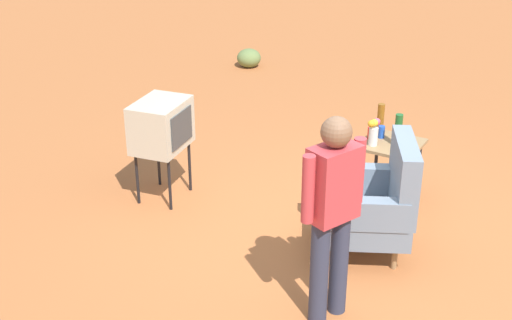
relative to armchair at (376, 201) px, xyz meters
name	(u,v)px	position (x,y,z in m)	size (l,w,h in m)	color
ground_plane	(340,244)	(0.05, -0.29, -0.50)	(60.00, 60.00, 0.00)	#AD6033
armchair	(376,201)	(0.00, 0.00, 0.00)	(1.03, 1.04, 1.06)	#937047
side_table	(391,152)	(-0.95, -0.22, 0.05)	(0.56, 0.56, 0.64)	black
tv_on_stand	(161,126)	(0.12, -2.20, 0.28)	(0.66, 0.53, 1.03)	black
person_standing	(332,208)	(1.03, 0.05, 0.44)	(0.54, 0.34, 1.64)	#2D3347
bottle_tall_amber	(381,118)	(-1.14, -0.43, 0.29)	(0.07, 0.07, 0.30)	brown
bottle_wine_green	(398,130)	(-0.91, -0.16, 0.30)	(0.07, 0.07, 0.32)	#1E5623
soda_can_red	(371,133)	(-0.93, -0.44, 0.20)	(0.07, 0.07, 0.12)	red
soda_can_blue	(381,132)	(-1.02, -0.36, 0.20)	(0.07, 0.07, 0.12)	blue
flower_vase	(374,131)	(-0.81, -0.36, 0.29)	(0.15, 0.10, 0.27)	silver
shrub_mid	(249,58)	(-4.04, -3.73, -0.35)	(0.38, 0.38, 0.29)	olive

